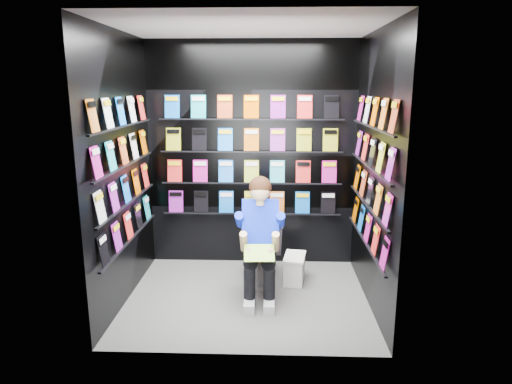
{
  "coord_description": "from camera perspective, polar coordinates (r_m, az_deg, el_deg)",
  "views": [
    {
      "loc": [
        0.24,
        -4.24,
        2.09
      ],
      "look_at": [
        0.08,
        0.15,
        1.06
      ],
      "focal_mm": 32.0,
      "sensor_mm": 36.0,
      "label": 1
    }
  ],
  "objects": [
    {
      "name": "ceiling",
      "position": [
        4.28,
        -1.25,
        19.99
      ],
      "size": [
        2.4,
        2.4,
        0.0
      ],
      "primitive_type": "plane",
      "color": "white",
      "rests_on": "floor"
    },
    {
      "name": "comics_back",
      "position": [
        5.27,
        -0.57,
        4.58
      ],
      "size": [
        2.1,
        0.06,
        1.37
      ],
      "primitive_type": null,
      "color": "red",
      "rests_on": "wall_back"
    },
    {
      "name": "comics_right",
      "position": [
        4.41,
        14.21,
        2.49
      ],
      "size": [
        0.06,
        1.7,
        1.37
      ],
      "primitive_type": null,
      "color": "red",
      "rests_on": "wall_right"
    },
    {
      "name": "reader",
      "position": [
        4.53,
        0.54,
        -4.05
      ],
      "size": [
        0.53,
        0.74,
        1.32
      ],
      "primitive_type": null,
      "rotation": [
        0.0,
        0.0,
        0.05
      ],
      "color": "#0C28EB",
      "rests_on": "toilet"
    },
    {
      "name": "held_comic",
      "position": [
        4.26,
        0.41,
        -7.63
      ],
      "size": [
        0.29,
        0.18,
        0.12
      ],
      "primitive_type": "cube",
      "rotation": [
        -0.96,
        0.0,
        0.05
      ],
      "color": "green",
      "rests_on": "reader"
    },
    {
      "name": "longbox",
      "position": [
        5.06,
        4.83,
        -9.65
      ],
      "size": [
        0.25,
        0.39,
        0.27
      ],
      "primitive_type": "cube",
      "rotation": [
        0.0,
        0.0,
        -0.15
      ],
      "color": "white",
      "rests_on": "floor"
    },
    {
      "name": "wall_left",
      "position": [
        4.55,
        -16.45,
        2.6
      ],
      "size": [
        0.04,
        2.0,
        2.6
      ],
      "primitive_type": "cube",
      "color": "black",
      "rests_on": "floor"
    },
    {
      "name": "wall_front",
      "position": [
        3.34,
        -2.13,
        -0.52
      ],
      "size": [
        2.4,
        0.04,
        2.6
      ],
      "primitive_type": "cube",
      "color": "black",
      "rests_on": "floor"
    },
    {
      "name": "floor",
      "position": [
        4.73,
        -1.09,
        -13.06
      ],
      "size": [
        2.4,
        2.4,
        0.0
      ],
      "primitive_type": "plane",
      "color": "#585856",
      "rests_on": "ground"
    },
    {
      "name": "wall_back",
      "position": [
        5.31,
        -0.55,
        4.58
      ],
      "size": [
        2.4,
        0.04,
        2.6
      ],
      "primitive_type": "cube",
      "color": "black",
      "rests_on": "floor"
    },
    {
      "name": "longbox_lid",
      "position": [
        5.0,
        4.86,
        -8.08
      ],
      "size": [
        0.27,
        0.41,
        0.03
      ],
      "primitive_type": "cube",
      "rotation": [
        0.0,
        0.0,
        -0.15
      ],
      "color": "white",
      "rests_on": "longbox"
    },
    {
      "name": "toilet",
      "position": [
        5.01,
        0.66,
        -6.95
      ],
      "size": [
        0.46,
        0.77,
        0.73
      ],
      "primitive_type": "imported",
      "rotation": [
        0.0,
        0.0,
        3.19
      ],
      "color": "silver",
      "rests_on": "floor"
    },
    {
      "name": "comics_left",
      "position": [
        4.54,
        -16.1,
        2.67
      ],
      "size": [
        0.06,
        1.7,
        1.37
      ],
      "primitive_type": null,
      "color": "red",
      "rests_on": "wall_left"
    },
    {
      "name": "wall_right",
      "position": [
        4.42,
        14.58,
        2.42
      ],
      "size": [
        0.04,
        2.0,
        2.6
      ],
      "primitive_type": "cube",
      "color": "black",
      "rests_on": "floor"
    }
  ]
}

